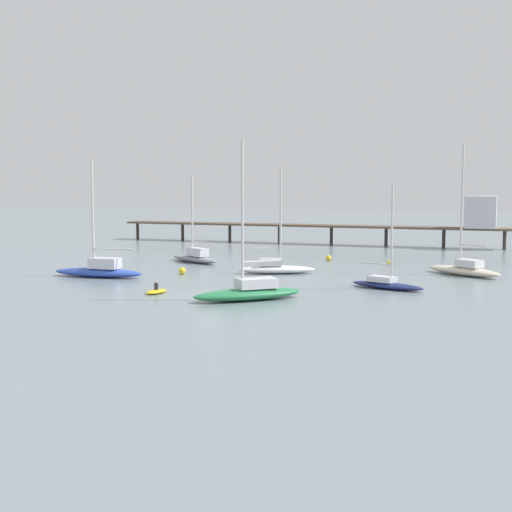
# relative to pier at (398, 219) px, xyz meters

# --- Properties ---
(ground_plane) EXTENTS (400.00, 400.00, 0.00)m
(ground_plane) POSITION_rel_pier_xyz_m (-14.54, -52.32, -4.28)
(ground_plane) COLOR gray
(pier) EXTENTS (62.37, 11.20, 7.79)m
(pier) POSITION_rel_pier_xyz_m (0.00, 0.00, 0.00)
(pier) COLOR brown
(pier) RESTS_ON ground_plane
(sailboat_green) EXTENTS (9.29, 7.79, 13.15)m
(sailboat_green) POSITION_rel_pier_xyz_m (-10.27, -54.63, -3.50)
(sailboat_green) COLOR #287F4C
(sailboat_green) RESTS_ON ground_plane
(sailboat_white) EXTENTS (8.69, 4.55, 11.11)m
(sailboat_white) POSITION_rel_pier_xyz_m (-11.62, -36.70, -3.60)
(sailboat_white) COLOR white
(sailboat_white) RESTS_ON ground_plane
(sailboat_gray) EXTENTS (8.16, 6.87, 10.52)m
(sailboat_gray) POSITION_rel_pier_xyz_m (-23.38, -28.18, -3.53)
(sailboat_gray) COLOR gray
(sailboat_gray) RESTS_ON ground_plane
(sailboat_navy) EXTENTS (7.42, 5.19, 9.76)m
(sailboat_navy) POSITION_rel_pier_xyz_m (0.54, -45.52, -3.70)
(sailboat_navy) COLOR navy
(sailboat_navy) RESTS_ON ground_plane
(sailboat_cream) EXTENTS (8.31, 7.83, 13.79)m
(sailboat_cream) POSITION_rel_pier_xyz_m (8.06, -33.92, -3.48)
(sailboat_cream) COLOR beige
(sailboat_cream) RESTS_ON ground_plane
(sailboat_blue) EXTENTS (10.10, 3.22, 12.09)m
(sailboat_blue) POSITION_rel_pier_xyz_m (-28.78, -43.72, -3.48)
(sailboat_blue) COLOR #2D4CB7
(sailboat_blue) RESTS_ON ground_plane
(dinghy_yellow) EXTENTS (1.84, 2.79, 1.14)m
(dinghy_yellow) POSITION_rel_pier_xyz_m (-19.05, -53.02, -4.07)
(dinghy_yellow) COLOR yellow
(dinghy_yellow) RESTS_ON ground_plane
(mooring_buoy_far) EXTENTS (0.70, 0.70, 0.70)m
(mooring_buoy_far) POSITION_rel_pier_xyz_m (-7.67, -22.75, -3.93)
(mooring_buoy_far) COLOR yellow
(mooring_buoy_far) RESTS_ON ground_plane
(mooring_buoy_outer) EXTENTS (0.53, 0.53, 0.53)m
(mooring_buoy_outer) POSITION_rel_pier_xyz_m (-0.09, -25.42, -4.02)
(mooring_buoy_outer) COLOR yellow
(mooring_buoy_outer) RESTS_ON ground_plane
(mooring_buoy_mid) EXTENTS (0.75, 0.75, 0.75)m
(mooring_buoy_mid) POSITION_rel_pier_xyz_m (-21.18, -39.70, -3.91)
(mooring_buoy_mid) COLOR yellow
(mooring_buoy_mid) RESTS_ON ground_plane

